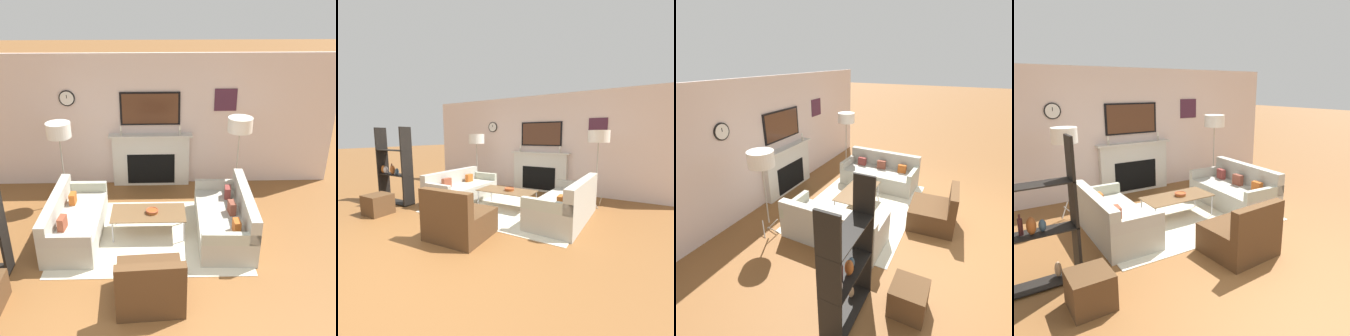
{
  "view_description": "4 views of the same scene",
  "coord_description": "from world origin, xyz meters",
  "views": [
    {
      "loc": [
        0.13,
        -3.28,
        3.8
      ],
      "look_at": [
        0.31,
        2.79,
        1.02
      ],
      "focal_mm": 42.0,
      "sensor_mm": 36.0,
      "label": 1
    },
    {
      "loc": [
        2.29,
        -1.79,
        1.56
      ],
      "look_at": [
        -0.09,
        2.43,
        0.88
      ],
      "focal_mm": 24.0,
      "sensor_mm": 36.0,
      "label": 2
    },
    {
      "loc": [
        -4.67,
        0.42,
        3.02
      ],
      "look_at": [
        -0.11,
        2.65,
        0.9
      ],
      "focal_mm": 28.0,
      "sensor_mm": 36.0,
      "label": 3
    },
    {
      "loc": [
        -2.95,
        -2.34,
        2.28
      ],
      "look_at": [
        0.32,
        2.73,
        0.8
      ],
      "focal_mm": 35.0,
      "sensor_mm": 36.0,
      "label": 4
    }
  ],
  "objects": [
    {
      "name": "decorative_bowl",
      "position": [
        0.03,
        2.35,
        0.44
      ],
      "size": [
        0.21,
        0.21,
        0.06
      ],
      "color": "#94481C",
      "rests_on": "coffee_table"
    },
    {
      "name": "coffee_table",
      "position": [
        -0.03,
        2.36,
        0.38
      ],
      "size": [
        1.24,
        0.61,
        0.4
      ],
      "color": "brown",
      "rests_on": "ground_plane"
    },
    {
      "name": "floor_lamp_left",
      "position": [
        -1.63,
        3.44,
        1.47
      ],
      "size": [
        0.44,
        0.44,
        1.63
      ],
      "color": "#9E998E",
      "rests_on": "ground_plane"
    },
    {
      "name": "ground_plane",
      "position": [
        0.0,
        0.0,
        0.0
      ],
      "size": [
        60.0,
        60.0,
        0.0
      ],
      "primitive_type": "plane",
      "color": "brown"
    },
    {
      "name": "fireplace_wall",
      "position": [
        0.0,
        4.31,
        1.23
      ],
      "size": [
        7.51,
        0.28,
        2.7
      ],
      "color": "beige",
      "rests_on": "ground_plane"
    },
    {
      "name": "shelf_unit",
      "position": [
        -2.52,
        1.43,
        0.8
      ],
      "size": [
        0.94,
        0.28,
        1.77
      ],
      "color": "black",
      "rests_on": "ground_plane"
    },
    {
      "name": "couch_left",
      "position": [
        -1.26,
        2.3,
        0.27
      ],
      "size": [
        0.83,
        1.8,
        0.73
      ],
      "color": "#AFAC9E",
      "rests_on": "ground_plane"
    },
    {
      "name": "armchair",
      "position": [
        0.02,
        0.76,
        0.26
      ],
      "size": [
        0.92,
        0.88,
        0.81
      ],
      "color": "#52361E",
      "rests_on": "ground_plane"
    },
    {
      "name": "couch_right",
      "position": [
        1.27,
        2.3,
        0.28
      ],
      "size": [
        0.93,
        1.86,
        0.8
      ],
      "color": "#AFAC9E",
      "rests_on": "ground_plane"
    },
    {
      "name": "area_rug",
      "position": [
        0.0,
        2.3,
        0.01
      ],
      "size": [
        3.14,
        2.2,
        0.01
      ],
      "color": "beige",
      "rests_on": "ground_plane"
    },
    {
      "name": "ottoman",
      "position": [
        -2.12,
        0.75,
        0.2
      ],
      "size": [
        0.45,
        0.45,
        0.41
      ],
      "color": "#52361E",
      "rests_on": "ground_plane"
    },
    {
      "name": "floor_lamp_right",
      "position": [
        1.63,
        3.44,
        1.54
      ],
      "size": [
        0.45,
        0.45,
        1.7
      ],
      "color": "#9E998E",
      "rests_on": "ground_plane"
    }
  ]
}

